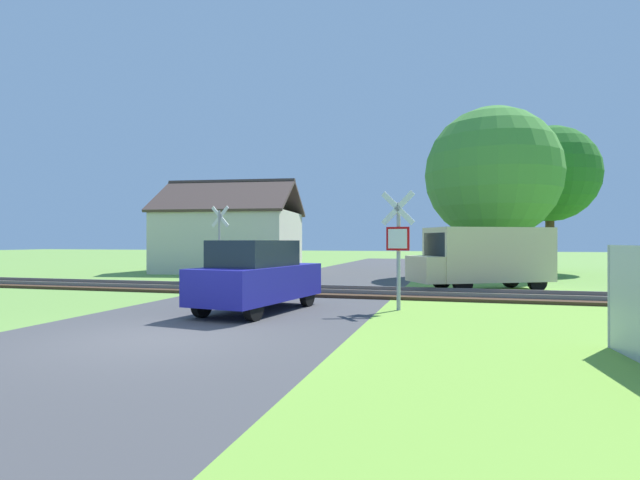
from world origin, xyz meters
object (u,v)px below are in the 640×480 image
object	(u,v)px
stop_sign_near	(398,243)
crossing_sign_far	(219,239)
tree_right	(493,174)
tree_far	(550,174)
house	(231,239)
parked_car	(258,276)
mail_truck	(484,256)

from	to	relation	value
stop_sign_near	crossing_sign_far	size ratio (longest dim) A/B	0.95
crossing_sign_far	tree_right	bearing A→B (deg)	45.16
tree_right	tree_far	xyz separation A→B (m)	(3.40, 4.99, 0.52)
house	parked_car	distance (m)	16.82
house	mail_truck	distance (m)	15.62
crossing_sign_far	parked_car	distance (m)	8.24
tree_right	mail_truck	distance (m)	7.94
stop_sign_near	parked_car	size ratio (longest dim) A/B	0.72
stop_sign_near	crossing_sign_far	world-z (taller)	crossing_sign_far
crossing_sign_far	house	distance (m)	8.69
crossing_sign_far	parked_car	bearing A→B (deg)	-44.71
mail_truck	parked_car	xyz separation A→B (m)	(-5.74, -7.08, -0.34)
stop_sign_near	tree_right	xyz separation A→B (m)	(3.16, 12.87, 3.30)
crossing_sign_far	tree_far	xyz separation A→B (m)	(14.41, 12.15, 3.69)
crossing_sign_far	mail_truck	world-z (taller)	crossing_sign_far
stop_sign_near	crossing_sign_far	distance (m)	9.70
stop_sign_near	tree_right	bearing A→B (deg)	-93.77
stop_sign_near	tree_right	size ratio (longest dim) A/B	0.37
tree_right	crossing_sign_far	bearing A→B (deg)	-146.94
house	mail_truck	size ratio (longest dim) A/B	1.59
tree_right	parked_car	xyz separation A→B (m)	(-6.52, -14.01, -4.13)
house	tree_right	world-z (taller)	tree_right
house	tree_far	distance (m)	18.54
house	tree_right	xyz separation A→B (m)	(14.29, -0.88, 3.15)
mail_truck	stop_sign_near	bearing A→B (deg)	129.94
house	parked_car	size ratio (longest dim) A/B	1.96
house	tree_far	xyz separation A→B (m)	(17.70, 4.11, 3.67)
stop_sign_near	mail_truck	size ratio (longest dim) A/B	0.58
tree_right	mail_truck	xyz separation A→B (m)	(-0.78, -6.93, -3.78)
house	parked_car	bearing A→B (deg)	-68.95
tree_far	parked_car	bearing A→B (deg)	-117.57
tree_far	parked_car	distance (m)	21.94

